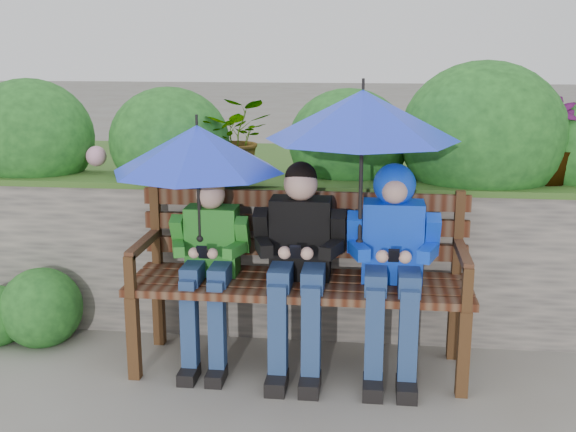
# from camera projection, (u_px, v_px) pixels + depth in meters

# --- Properties ---
(ground) EXTENTS (60.00, 60.00, 0.00)m
(ground) POSITION_uv_depth(u_px,v_px,m) (286.00, 377.00, 4.23)
(ground) COLOR gray
(ground) RESTS_ON ground
(garden_backdrop) EXTENTS (8.00, 2.86, 1.84)m
(garden_backdrop) POSITION_uv_depth(u_px,v_px,m) (310.00, 214.00, 5.64)
(garden_backdrop) COLOR #57524E
(garden_backdrop) RESTS_ON ground
(park_bench) EXTENTS (2.00, 0.59, 1.06)m
(park_bench) POSITION_uv_depth(u_px,v_px,m) (301.00, 268.00, 4.30)
(park_bench) COLOR #452B16
(park_bench) RESTS_ON ground
(boy_left) EXTENTS (0.46, 0.53, 1.15)m
(boy_left) POSITION_uv_depth(u_px,v_px,m) (209.00, 259.00, 4.26)
(boy_left) COLOR #2D701F
(boy_left) RESTS_ON ground
(boy_middle) EXTENTS (0.53, 0.62, 1.24)m
(boy_middle) POSITION_uv_depth(u_px,v_px,m) (299.00, 256.00, 4.18)
(boy_middle) COLOR black
(boy_middle) RESTS_ON ground
(boy_right) EXTENTS (0.53, 0.64, 1.24)m
(boy_right) POSITION_uv_depth(u_px,v_px,m) (393.00, 251.00, 4.12)
(boy_right) COLOR blue
(boy_right) RESTS_ON ground
(umbrella_left) EXTENTS (1.01, 1.01, 0.75)m
(umbrella_left) POSITION_uv_depth(u_px,v_px,m) (197.00, 149.00, 4.13)
(umbrella_left) COLOR blue
(umbrella_left) RESTS_ON ground
(umbrella_right) EXTENTS (1.07, 1.07, 0.94)m
(umbrella_right) POSITION_uv_depth(u_px,v_px,m) (362.00, 115.00, 3.93)
(umbrella_right) COLOR blue
(umbrella_right) RESTS_ON ground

